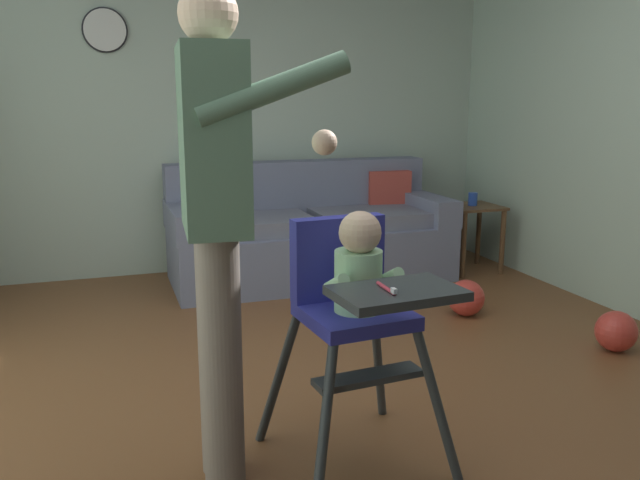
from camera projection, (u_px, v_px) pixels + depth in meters
name	position (u px, v px, depth m)	size (l,w,h in m)	color
ground	(367.00, 429.00, 2.82)	(5.74, 7.06, 0.10)	brown
wall_far	(232.00, 91.00, 5.07)	(4.94, 0.06, 2.77)	#B1C4B5
couch	(310.00, 234.00, 4.95)	(2.06, 0.86, 0.86)	slate
high_chair	(356.00, 292.00, 2.35)	(0.66, 0.76, 0.96)	#2F3437
adult_standing	(217.00, 215.00, 2.18)	(0.51, 0.52, 1.69)	#70645B
toy_ball	(466.00, 298.00, 4.11)	(0.23, 0.23, 0.23)	#D13D33
toy_ball_second	(616.00, 331.00, 3.54)	(0.22, 0.22, 0.22)	#D13D33
side_table	(472.00, 223.00, 5.13)	(0.40, 0.40, 0.52)	brown
sippy_cup	(473.00, 199.00, 5.09)	(0.07, 0.07, 0.10)	#284CB7
wall_clock	(105.00, 30.00, 4.65)	(0.31, 0.04, 0.31)	white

